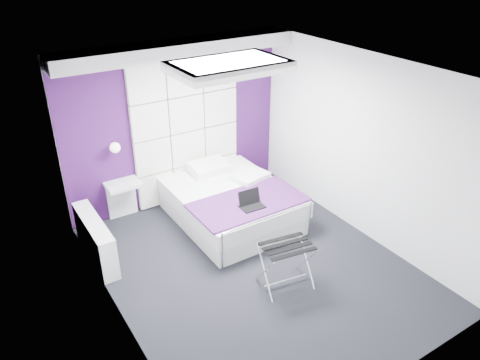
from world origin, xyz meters
The scene contains 15 objects.
floor centered at (0.00, 0.00, 0.00)m, with size 4.40×4.40×0.00m, color black.
ceiling centered at (0.00, 0.00, 2.60)m, with size 4.40×4.40×0.00m, color white.
wall_back centered at (0.00, 2.20, 1.30)m, with size 3.60×3.60×0.00m, color white.
wall_left centered at (-1.80, 0.00, 1.30)m, with size 4.40×4.40×0.00m, color white.
wall_right centered at (1.80, 0.00, 1.30)m, with size 4.40×4.40×0.00m, color white.
accent_wall centered at (0.00, 2.19, 1.30)m, with size 3.58×0.02×2.58m, color #3A114A.
soffit centered at (0.00, 1.95, 2.50)m, with size 3.58×0.50×0.20m, color silver.
headboard centered at (0.15, 2.14, 1.17)m, with size 1.80×0.08×2.30m, color silver, non-canonical shape.
skylight centered at (0.00, 0.60, 2.55)m, with size 1.36×0.86×0.12m, color white, non-canonical shape.
wall_lamp centered at (-1.05, 2.06, 1.22)m, with size 0.15×0.15×0.15m, color white.
radiator centered at (-1.69, 1.30, 0.30)m, with size 0.22×1.20×0.60m, color silver.
bed centered at (0.34, 1.16, 0.29)m, with size 1.63×1.96×0.69m.
nightstand centered at (-1.01, 2.02, 0.61)m, with size 0.50×0.39×0.06m, color silver.
luggage_rack centered at (0.12, -0.51, 0.30)m, with size 0.61×0.45×0.60m.
laptop centered at (0.30, 0.56, 0.61)m, with size 0.33×0.23×0.24m.
Camera 1 is at (-2.84, -4.08, 3.92)m, focal length 35.00 mm.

